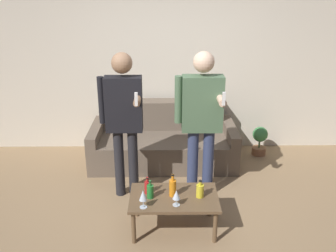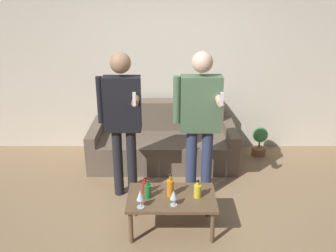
{
  "view_description": "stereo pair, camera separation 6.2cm",
  "coord_description": "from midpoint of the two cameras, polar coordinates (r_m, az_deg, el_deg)",
  "views": [
    {
      "loc": [
        -0.09,
        -3.47,
        2.45
      ],
      "look_at": [
        -0.04,
        0.4,
        0.95
      ],
      "focal_mm": 40.0,
      "sensor_mm": 36.0,
      "label": 1
    },
    {
      "loc": [
        -0.02,
        -3.47,
        2.45
      ],
      "look_at": [
        -0.04,
        0.4,
        0.95
      ],
      "focal_mm": 40.0,
      "sensor_mm": 36.0,
      "label": 2
    }
  ],
  "objects": [
    {
      "name": "coffee_table",
      "position": [
        3.93,
        0.45,
        -11.24
      ],
      "size": [
        0.91,
        0.56,
        0.39
      ],
      "color": "brown",
      "rests_on": "ground_plane"
    },
    {
      "name": "person_standing_left",
      "position": [
        4.28,
        -7.19,
        1.74
      ],
      "size": [
        0.49,
        0.44,
        1.74
      ],
      "color": "#232328",
      "rests_on": "ground_plane"
    },
    {
      "name": "wall_back",
      "position": [
        5.57,
        -0.08,
        9.83
      ],
      "size": [
        8.0,
        0.06,
        2.7
      ],
      "color": "beige",
      "rests_on": "ground_plane"
    },
    {
      "name": "bottle_yellow",
      "position": [
        3.87,
        4.44,
        -9.75
      ],
      "size": [
        0.08,
        0.08,
        0.19
      ],
      "color": "yellow",
      "rests_on": "coffee_table"
    },
    {
      "name": "bottle_dark",
      "position": [
        3.93,
        -3.61,
        -9.24
      ],
      "size": [
        0.06,
        0.06,
        0.19
      ],
      "color": "#B21E1E",
      "rests_on": "coffee_table"
    },
    {
      "name": "potted_plant",
      "position": [
        5.74,
        13.5,
        -1.99
      ],
      "size": [
        0.22,
        0.22,
        0.44
      ],
      "color": "#936042",
      "rests_on": "ground_plane"
    },
    {
      "name": "wine_glass_near",
      "position": [
        3.71,
        0.8,
        -10.49
      ],
      "size": [
        0.08,
        0.08,
        0.17
      ],
      "color": "silver",
      "rests_on": "coffee_table"
    },
    {
      "name": "couch",
      "position": [
        5.4,
        -1.05,
        -2.37
      ],
      "size": [
        2.04,
        0.93,
        0.82
      ],
      "color": "#6B5B4C",
      "rests_on": "ground_plane"
    },
    {
      "name": "bottle_green",
      "position": [
        3.85,
        -3.2,
        -9.86
      ],
      "size": [
        0.07,
        0.07,
        0.19
      ],
      "color": "#23752D",
      "rests_on": "coffee_table"
    },
    {
      "name": "ground_plane",
      "position": [
        4.25,
        0.21,
        -14.02
      ],
      "size": [
        16.0,
        16.0,
        0.0
      ],
      "primitive_type": "plane",
      "color": "#997A56"
    },
    {
      "name": "wine_glass_far",
      "position": [
        3.67,
        -4.31,
        -10.55
      ],
      "size": [
        0.08,
        0.08,
        0.19
      ],
      "color": "silver",
      "rests_on": "coffee_table"
    },
    {
      "name": "person_standing_right",
      "position": [
        4.25,
        4.71,
        1.64
      ],
      "size": [
        0.54,
        0.45,
        1.75
      ],
      "color": "navy",
      "rests_on": "ground_plane"
    },
    {
      "name": "bottle_orange",
      "position": [
        3.87,
        0.23,
        -9.34
      ],
      "size": [
        0.07,
        0.07,
        0.25
      ],
      "color": "orange",
      "rests_on": "coffee_table"
    }
  ]
}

